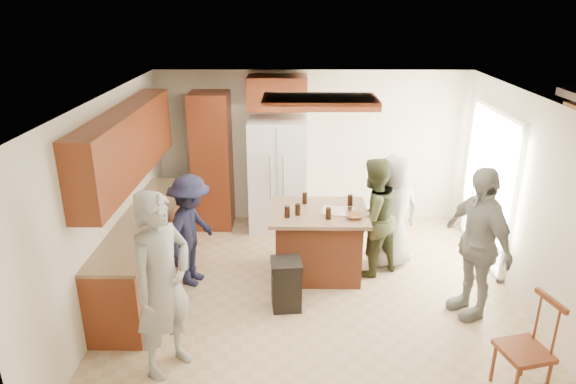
{
  "coord_description": "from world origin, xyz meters",
  "views": [
    {
      "loc": [
        -0.28,
        -5.61,
        3.54
      ],
      "look_at": [
        -0.37,
        0.7,
        1.15
      ],
      "focal_mm": 32.0,
      "sensor_mm": 36.0,
      "label": 1
    }
  ],
  "objects_px": {
    "person_front_left": "(163,285)",
    "person_behind_left": "(372,217)",
    "person_behind_right": "(392,211)",
    "refrigerator": "(278,175)",
    "spindle_chair": "(526,351)",
    "person_side_right": "(477,243)",
    "person_counter": "(191,231)",
    "kitchen_island": "(318,242)",
    "trash_bin": "(286,284)"
  },
  "relations": [
    {
      "from": "person_side_right",
      "to": "person_counter",
      "type": "bearing_deg",
      "value": -119.84
    },
    {
      "from": "person_behind_left",
      "to": "person_behind_right",
      "type": "bearing_deg",
      "value": -174.86
    },
    {
      "from": "person_behind_left",
      "to": "person_behind_right",
      "type": "distance_m",
      "value": 0.39
    },
    {
      "from": "person_side_right",
      "to": "spindle_chair",
      "type": "relative_size",
      "value": 1.84
    },
    {
      "from": "person_counter",
      "to": "spindle_chair",
      "type": "bearing_deg",
      "value": -103.0
    },
    {
      "from": "person_side_right",
      "to": "refrigerator",
      "type": "height_order",
      "value": "person_side_right"
    },
    {
      "from": "person_behind_right",
      "to": "trash_bin",
      "type": "distance_m",
      "value": 1.89
    },
    {
      "from": "kitchen_island",
      "to": "trash_bin",
      "type": "distance_m",
      "value": 0.94
    },
    {
      "from": "person_front_left",
      "to": "person_side_right",
      "type": "bearing_deg",
      "value": -40.38
    },
    {
      "from": "person_behind_left",
      "to": "person_counter",
      "type": "distance_m",
      "value": 2.38
    },
    {
      "from": "refrigerator",
      "to": "spindle_chair",
      "type": "height_order",
      "value": "refrigerator"
    },
    {
      "from": "spindle_chair",
      "to": "person_front_left",
      "type": "bearing_deg",
      "value": 175.19
    },
    {
      "from": "person_counter",
      "to": "kitchen_island",
      "type": "relative_size",
      "value": 1.16
    },
    {
      "from": "person_counter",
      "to": "refrigerator",
      "type": "distance_m",
      "value": 2.07
    },
    {
      "from": "person_front_left",
      "to": "spindle_chair",
      "type": "distance_m",
      "value": 3.48
    },
    {
      "from": "refrigerator",
      "to": "spindle_chair",
      "type": "xyz_separation_m",
      "value": [
        2.44,
        -3.74,
        -0.45
      ]
    },
    {
      "from": "person_behind_left",
      "to": "person_side_right",
      "type": "relative_size",
      "value": 0.89
    },
    {
      "from": "kitchen_island",
      "to": "person_behind_left",
      "type": "bearing_deg",
      "value": 4.11
    },
    {
      "from": "refrigerator",
      "to": "person_side_right",
      "type": "bearing_deg",
      "value": -45.71
    },
    {
      "from": "person_behind_left",
      "to": "kitchen_island",
      "type": "xyz_separation_m",
      "value": [
        -0.72,
        -0.05,
        -0.34
      ]
    },
    {
      "from": "person_behind_right",
      "to": "person_side_right",
      "type": "distance_m",
      "value": 1.41
    },
    {
      "from": "person_side_right",
      "to": "spindle_chair",
      "type": "height_order",
      "value": "person_side_right"
    },
    {
      "from": "person_behind_right",
      "to": "person_side_right",
      "type": "relative_size",
      "value": 0.87
    },
    {
      "from": "person_counter",
      "to": "trash_bin",
      "type": "bearing_deg",
      "value": -98.93
    },
    {
      "from": "person_behind_left",
      "to": "person_side_right",
      "type": "bearing_deg",
      "value": 105.45
    },
    {
      "from": "spindle_chair",
      "to": "person_behind_right",
      "type": "bearing_deg",
      "value": 108.22
    },
    {
      "from": "kitchen_island",
      "to": "spindle_chair",
      "type": "xyz_separation_m",
      "value": [
        1.86,
        -2.22,
        -0.02
      ]
    },
    {
      "from": "refrigerator",
      "to": "trash_bin",
      "type": "relative_size",
      "value": 2.86
    },
    {
      "from": "person_front_left",
      "to": "person_behind_right",
      "type": "xyz_separation_m",
      "value": [
        2.61,
        2.23,
        -0.16
      ]
    },
    {
      "from": "person_behind_left",
      "to": "spindle_chair",
      "type": "relative_size",
      "value": 1.64
    },
    {
      "from": "person_behind_left",
      "to": "trash_bin",
      "type": "distance_m",
      "value": 1.52
    },
    {
      "from": "person_side_right",
      "to": "kitchen_island",
      "type": "bearing_deg",
      "value": -135.93
    },
    {
      "from": "kitchen_island",
      "to": "refrigerator",
      "type": "bearing_deg",
      "value": 110.95
    },
    {
      "from": "person_counter",
      "to": "trash_bin",
      "type": "relative_size",
      "value": 2.37
    },
    {
      "from": "person_side_right",
      "to": "refrigerator",
      "type": "relative_size",
      "value": 1.02
    },
    {
      "from": "person_front_left",
      "to": "spindle_chair",
      "type": "bearing_deg",
      "value": -62.35
    },
    {
      "from": "person_counter",
      "to": "trash_bin",
      "type": "height_order",
      "value": "person_counter"
    },
    {
      "from": "person_front_left",
      "to": "person_counter",
      "type": "xyz_separation_m",
      "value": [
        -0.06,
        1.68,
        -0.21
      ]
    },
    {
      "from": "person_side_right",
      "to": "person_behind_right",
      "type": "bearing_deg",
      "value": -167.0
    },
    {
      "from": "person_behind_left",
      "to": "person_side_right",
      "type": "distance_m",
      "value": 1.42
    },
    {
      "from": "person_behind_right",
      "to": "person_counter",
      "type": "height_order",
      "value": "person_behind_right"
    },
    {
      "from": "person_front_left",
      "to": "person_counter",
      "type": "bearing_deg",
      "value": 34.54
    },
    {
      "from": "spindle_chair",
      "to": "person_counter",
      "type": "bearing_deg",
      "value": 150.59
    },
    {
      "from": "person_front_left",
      "to": "trash_bin",
      "type": "xyz_separation_m",
      "value": [
        1.17,
        1.1,
        -0.64
      ]
    },
    {
      "from": "refrigerator",
      "to": "spindle_chair",
      "type": "relative_size",
      "value": 1.81
    },
    {
      "from": "person_front_left",
      "to": "person_behind_left",
      "type": "height_order",
      "value": "person_front_left"
    },
    {
      "from": "person_side_right",
      "to": "kitchen_island",
      "type": "xyz_separation_m",
      "value": [
        -1.78,
        0.9,
        -0.44
      ]
    },
    {
      "from": "refrigerator",
      "to": "person_behind_right",
      "type": "bearing_deg",
      "value": -37.31
    },
    {
      "from": "trash_bin",
      "to": "kitchen_island",
      "type": "bearing_deg",
      "value": 63.93
    },
    {
      "from": "person_behind_right",
      "to": "refrigerator",
      "type": "distance_m",
      "value": 2.03
    }
  ]
}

